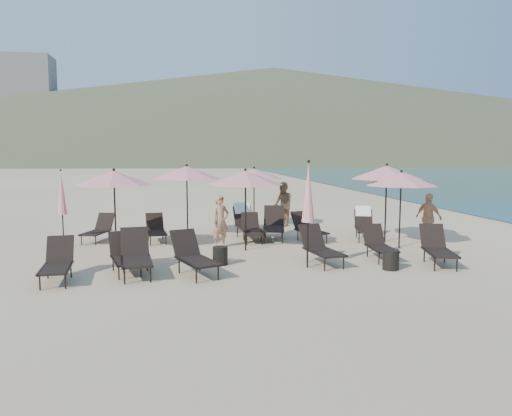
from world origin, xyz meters
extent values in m
plane|color=#D6BA8C|center=(0.00, 0.00, 0.00)|extent=(800.00, 800.00, 0.00)
cone|color=brown|center=(60.00, 300.00, 27.50)|extent=(690.00, 690.00, 55.00)
cone|color=brown|center=(190.00, 330.00, 16.00)|extent=(280.00, 280.00, 32.00)
cube|color=beige|center=(-70.00, 245.00, 24.00)|extent=(22.00, 18.00, 48.00)
cube|color=beige|center=(-45.00, 310.00, 19.00)|extent=(18.00, 16.00, 38.00)
cube|color=black|center=(-4.07, -0.36, 0.37)|extent=(0.79, 1.34, 0.05)
cube|color=black|center=(-4.17, 0.49, 0.68)|extent=(0.71, 0.55, 0.66)
cylinder|color=black|center=(-4.29, -0.91, 0.18)|extent=(0.04, 0.04, 0.36)
cylinder|color=black|center=(-4.41, 0.17, 0.18)|extent=(0.04, 0.04, 0.36)
cylinder|color=black|center=(-3.74, -0.85, 0.18)|extent=(0.04, 0.04, 0.36)
cylinder|color=black|center=(-3.86, 0.23, 0.18)|extent=(0.04, 0.04, 0.36)
cube|color=black|center=(-4.40, -0.34, 0.38)|extent=(0.20, 1.43, 0.04)
cube|color=black|center=(-3.76, -0.27, 0.38)|extent=(0.20, 1.43, 0.04)
cube|color=black|center=(-4.32, -0.01, 0.33)|extent=(0.83, 1.23, 0.05)
cube|color=black|center=(-4.50, 0.72, 0.60)|extent=(0.66, 0.55, 0.58)
cylinder|color=black|center=(-4.45, -0.52, 0.16)|extent=(0.03, 0.03, 0.32)
cylinder|color=black|center=(-4.68, 0.42, 0.16)|extent=(0.03, 0.03, 0.32)
cylinder|color=black|center=(-3.98, -0.40, 0.16)|extent=(0.03, 0.03, 0.32)
cylinder|color=black|center=(-4.21, 0.53, 0.16)|extent=(0.03, 0.03, 0.32)
cube|color=black|center=(-4.61, -0.03, 0.34)|extent=(0.34, 1.23, 0.04)
cube|color=black|center=(-4.06, 0.10, 0.34)|extent=(0.34, 1.23, 0.04)
cube|color=black|center=(-2.68, -0.53, 0.35)|extent=(1.00, 1.35, 0.05)
cube|color=black|center=(-2.96, 0.24, 0.65)|extent=(0.75, 0.65, 0.63)
cylinder|color=black|center=(-2.76, -1.09, 0.17)|extent=(0.04, 0.04, 0.34)
cylinder|color=black|center=(-3.11, -0.11, 0.17)|extent=(0.04, 0.04, 0.34)
cylinder|color=black|center=(-2.26, -0.91, 0.17)|extent=(0.04, 0.04, 0.34)
cylinder|color=black|center=(-2.62, 0.07, 0.17)|extent=(0.04, 0.04, 0.34)
cube|color=black|center=(-2.99, -0.58, 0.36)|extent=(0.50, 1.30, 0.04)
cube|color=black|center=(-2.42, -0.37, 0.36)|extent=(0.50, 1.30, 0.04)
cube|color=black|center=(0.50, 0.06, 0.34)|extent=(0.79, 1.25, 0.05)
cube|color=black|center=(0.37, 0.83, 0.63)|extent=(0.67, 0.54, 0.60)
cylinder|color=black|center=(0.33, -0.47, 0.17)|extent=(0.04, 0.04, 0.33)
cylinder|color=black|center=(0.17, 0.53, 0.17)|extent=(0.04, 0.04, 0.33)
cylinder|color=black|center=(0.83, -0.38, 0.17)|extent=(0.04, 0.04, 0.33)
cylinder|color=black|center=(0.67, 0.61, 0.17)|extent=(0.04, 0.04, 0.33)
cube|color=black|center=(0.20, 0.06, 0.35)|extent=(0.25, 1.31, 0.04)
cube|color=black|center=(0.78, 0.15, 0.35)|extent=(0.25, 1.31, 0.04)
cube|color=black|center=(2.17, 0.42, 0.31)|extent=(0.63, 1.11, 0.04)
cube|color=black|center=(2.22, 1.14, 0.58)|extent=(0.58, 0.44, 0.55)
cylinder|color=black|center=(1.90, -0.01, 0.15)|extent=(0.03, 0.03, 0.30)
cylinder|color=black|center=(1.97, 0.91, 0.15)|extent=(0.03, 0.03, 0.30)
cylinder|color=black|center=(2.37, -0.04, 0.15)|extent=(0.03, 0.03, 0.30)
cylinder|color=black|center=(2.43, 0.88, 0.15)|extent=(0.03, 0.03, 0.30)
cube|color=black|center=(1.90, 0.48, 0.32)|extent=(0.12, 1.21, 0.04)
cube|color=black|center=(2.44, 0.45, 0.32)|extent=(0.12, 1.21, 0.04)
cube|color=black|center=(3.30, -0.50, 0.35)|extent=(0.89, 1.31, 0.05)
cube|color=black|center=(3.50, 0.28, 0.64)|extent=(0.71, 0.59, 0.61)
cylinder|color=black|center=(2.93, -0.91, 0.17)|extent=(0.04, 0.04, 0.34)
cylinder|color=black|center=(3.18, 0.08, 0.17)|extent=(0.04, 0.04, 0.34)
cylinder|color=black|center=(3.43, -1.04, 0.17)|extent=(0.04, 0.04, 0.34)
cylinder|color=black|center=(3.68, -0.05, 0.17)|extent=(0.04, 0.04, 0.34)
cube|color=black|center=(3.03, -0.37, 0.36)|extent=(0.38, 1.30, 0.04)
cube|color=black|center=(3.60, -0.52, 0.36)|extent=(0.38, 1.30, 0.04)
cube|color=black|center=(-5.67, 4.36, 0.31)|extent=(0.85, 1.18, 0.04)
cube|color=black|center=(-5.45, 5.04, 0.57)|extent=(0.65, 0.55, 0.55)
cylinder|color=black|center=(-6.02, 4.01, 0.15)|extent=(0.03, 0.03, 0.30)
cylinder|color=black|center=(-5.74, 4.87, 0.15)|extent=(0.03, 0.03, 0.30)
cylinder|color=black|center=(-5.59, 3.86, 0.15)|extent=(0.03, 0.03, 0.30)
cylinder|color=black|center=(-5.30, 4.73, 0.15)|extent=(0.03, 0.03, 0.30)
cube|color=black|center=(-5.91, 4.48, 0.32)|extent=(0.40, 1.15, 0.04)
cube|color=black|center=(-5.40, 4.32, 0.32)|extent=(0.40, 1.15, 0.04)
cube|color=black|center=(-3.75, 4.03, 0.31)|extent=(0.67, 1.12, 0.04)
cube|color=black|center=(-3.84, 4.74, 0.57)|extent=(0.59, 0.47, 0.55)
cylinder|color=black|center=(-3.93, 3.56, 0.15)|extent=(0.03, 0.03, 0.30)
cylinder|color=black|center=(-4.04, 4.47, 0.15)|extent=(0.03, 0.03, 0.30)
cylinder|color=black|center=(-3.47, 3.61, 0.15)|extent=(0.03, 0.03, 0.30)
cylinder|color=black|center=(-3.58, 4.52, 0.15)|extent=(0.03, 0.03, 0.30)
cube|color=black|center=(-4.02, 4.04, 0.32)|extent=(0.18, 1.20, 0.04)
cube|color=black|center=(-3.49, 4.10, 0.32)|extent=(0.18, 1.20, 0.04)
cube|color=black|center=(-0.80, 4.16, 0.36)|extent=(0.75, 1.29, 0.05)
cube|color=black|center=(-0.88, 4.99, 0.67)|extent=(0.68, 0.53, 0.64)
cylinder|color=black|center=(-1.02, 3.62, 0.18)|extent=(0.04, 0.04, 0.35)
cylinder|color=black|center=(-1.12, 4.68, 0.18)|extent=(0.04, 0.04, 0.35)
cylinder|color=black|center=(-0.48, 3.67, 0.18)|extent=(0.04, 0.04, 0.35)
cylinder|color=black|center=(-0.58, 4.73, 0.18)|extent=(0.04, 0.04, 0.35)
cube|color=black|center=(-1.11, 4.18, 0.37)|extent=(0.17, 1.39, 0.04)
cube|color=black|center=(-0.49, 4.24, 0.37)|extent=(0.17, 1.39, 0.04)
cube|color=white|center=(-0.89, 5.14, 0.91)|extent=(0.58, 0.34, 0.38)
cube|color=black|center=(-0.77, 3.54, 0.32)|extent=(0.60, 1.10, 0.05)
cube|color=black|center=(-0.75, 4.27, 0.58)|extent=(0.58, 0.43, 0.56)
cylinder|color=black|center=(-1.03, 3.10, 0.15)|extent=(0.03, 0.03, 0.31)
cylinder|color=black|center=(-0.99, 4.03, 0.15)|extent=(0.03, 0.03, 0.31)
cylinder|color=black|center=(-0.56, 3.08, 0.15)|extent=(0.03, 0.03, 0.31)
cylinder|color=black|center=(-0.52, 4.01, 0.15)|extent=(0.03, 0.03, 0.31)
cube|color=black|center=(-1.04, 3.60, 0.33)|extent=(0.08, 1.22, 0.04)
cube|color=black|center=(-0.50, 3.58, 0.33)|extent=(0.08, 1.22, 0.04)
cube|color=black|center=(1.10, 3.34, 0.33)|extent=(0.84, 1.23, 0.05)
cube|color=black|center=(0.91, 4.06, 0.60)|extent=(0.67, 0.56, 0.58)
cylinder|color=black|center=(0.99, 2.83, 0.16)|extent=(0.03, 0.03, 0.32)
cylinder|color=black|center=(0.74, 3.75, 0.16)|extent=(0.03, 0.03, 0.32)
cylinder|color=black|center=(1.46, 2.95, 0.16)|extent=(0.03, 0.03, 0.32)
cylinder|color=black|center=(1.21, 3.88, 0.16)|extent=(0.03, 0.03, 0.32)
cube|color=black|center=(0.82, 3.31, 0.34)|extent=(0.36, 1.23, 0.04)
cube|color=black|center=(1.36, 3.45, 0.34)|extent=(0.36, 1.23, 0.04)
cube|color=black|center=(2.88, 3.33, 0.33)|extent=(0.88, 1.26, 0.05)
cube|color=black|center=(3.09, 4.07, 0.62)|extent=(0.69, 0.58, 0.59)
cylinder|color=black|center=(2.51, 2.94, 0.16)|extent=(0.03, 0.03, 0.32)
cylinder|color=black|center=(2.78, 3.89, 0.16)|extent=(0.03, 0.03, 0.32)
cylinder|color=black|center=(2.99, 2.81, 0.16)|extent=(0.03, 0.03, 0.32)
cylinder|color=black|center=(3.26, 3.75, 0.16)|extent=(0.03, 0.03, 0.32)
cube|color=black|center=(2.62, 3.46, 0.34)|extent=(0.39, 1.25, 0.04)
cube|color=black|center=(3.17, 3.30, 0.34)|extent=(0.39, 1.25, 0.04)
cube|color=white|center=(3.13, 4.20, 0.84)|extent=(0.57, 0.40, 0.36)
cube|color=black|center=(-0.05, 3.81, 0.38)|extent=(0.93, 1.41, 0.05)
cube|color=black|center=(0.13, 4.66, 0.70)|extent=(0.76, 0.62, 0.67)
cylinder|color=black|center=(-0.44, 3.35, 0.18)|extent=(0.04, 0.04, 0.37)
cylinder|color=black|center=(-0.21, 4.43, 0.18)|extent=(0.04, 0.04, 0.37)
cylinder|color=black|center=(0.11, 3.23, 0.18)|extent=(0.04, 0.04, 0.37)
cylinder|color=black|center=(0.34, 4.31, 0.18)|extent=(0.04, 0.04, 0.37)
cube|color=black|center=(-0.36, 3.94, 0.39)|extent=(0.35, 1.43, 0.04)
cube|color=black|center=(0.27, 3.80, 0.39)|extent=(0.35, 1.43, 0.04)
cube|color=black|center=(-5.76, -0.62, 0.33)|extent=(0.67, 1.18, 0.05)
cube|color=black|center=(-5.82, 0.15, 0.61)|extent=(0.62, 0.48, 0.59)
cylinder|color=black|center=(-5.97, -1.11, 0.16)|extent=(0.03, 0.03, 0.32)
cylinder|color=black|center=(-6.04, -0.13, 0.16)|extent=(0.03, 0.03, 0.32)
cylinder|color=black|center=(-5.48, -1.07, 0.16)|extent=(0.03, 0.03, 0.32)
cylinder|color=black|center=(-5.55, -0.10, 0.16)|extent=(0.03, 0.03, 0.32)
cube|color=black|center=(-6.05, -0.59, 0.34)|extent=(0.13, 1.28, 0.04)
cube|color=black|center=(-5.48, -0.55, 0.34)|extent=(0.13, 1.28, 0.04)
cylinder|color=black|center=(-4.86, 2.80, 1.11)|extent=(0.05, 0.05, 2.22)
cone|color=tan|center=(-4.86, 2.80, 2.11)|extent=(2.22, 2.22, 0.40)
sphere|color=black|center=(-4.86, 2.80, 2.34)|extent=(0.08, 0.08, 0.08)
cylinder|color=black|center=(-1.18, 2.34, 1.11)|extent=(0.05, 0.05, 2.21)
cone|color=tan|center=(-1.18, 2.34, 2.11)|extent=(2.21, 2.21, 0.40)
sphere|color=black|center=(-1.18, 2.34, 2.34)|extent=(0.08, 0.08, 0.08)
cylinder|color=black|center=(3.41, 2.01, 1.08)|extent=(0.05, 0.05, 2.15)
cone|color=tan|center=(3.41, 2.01, 2.05)|extent=(2.15, 2.15, 0.39)
sphere|color=black|center=(3.41, 2.01, 2.27)|extent=(0.08, 0.08, 0.08)
cylinder|color=black|center=(-2.77, 4.82, 1.14)|extent=(0.05, 0.05, 2.28)
cone|color=tan|center=(-2.77, 4.82, 2.17)|extent=(2.28, 2.28, 0.41)
sphere|color=black|center=(-2.77, 4.82, 2.41)|extent=(0.09, 0.09, 0.09)
cylinder|color=black|center=(-0.24, 6.56, 1.07)|extent=(0.04, 0.04, 2.14)
cone|color=tan|center=(-0.24, 6.56, 2.04)|extent=(2.14, 2.14, 0.39)
sphere|color=black|center=(-0.24, 6.56, 2.26)|extent=(0.08, 0.08, 0.08)
cylinder|color=black|center=(3.39, 3.00, 1.16)|extent=(0.05, 0.05, 2.32)
cone|color=tan|center=(3.39, 3.00, 2.21)|extent=(2.32, 2.32, 0.42)
sphere|color=black|center=(3.39, 3.00, 2.45)|extent=(0.09, 0.09, 0.09)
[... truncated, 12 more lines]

